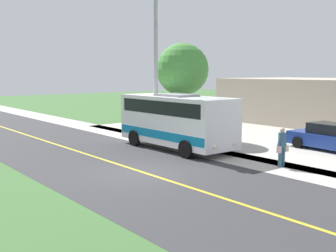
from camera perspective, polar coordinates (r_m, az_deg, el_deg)
ground_plane at (r=17.52m, az=-3.47°, el=-6.36°), size 120.00×120.00×0.00m
road_surface at (r=17.52m, az=-3.47°, el=-6.34°), size 8.00×100.00×0.01m
sidewalk at (r=20.88m, az=8.27°, el=-4.16°), size 2.40×100.00×0.01m
road_centre_line at (r=17.52m, az=-3.47°, el=-6.33°), size 0.16×100.00×0.00m
shuttle_bus_front at (r=22.49m, az=1.15°, el=0.97°), size 2.72×7.26×2.99m
pedestrian_with_bags at (r=19.04m, az=15.32°, el=-2.60°), size 0.72×0.34×1.75m
street_light_pole at (r=24.48m, az=-1.89°, el=8.75°), size 1.97×0.24×8.65m
parked_car_near at (r=23.88m, az=21.38°, el=-1.47°), size 2.26×4.52×1.45m
tree_curbside at (r=26.38m, az=1.98°, el=7.68°), size 3.29×3.29×5.97m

